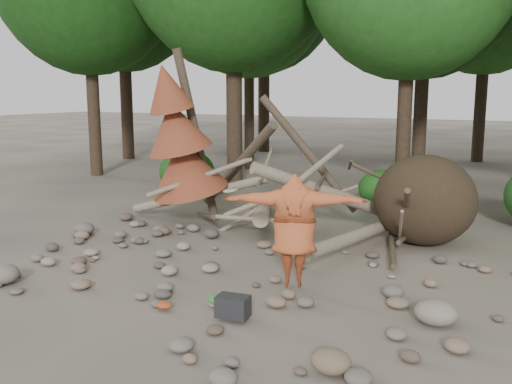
% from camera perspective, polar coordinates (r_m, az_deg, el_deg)
% --- Properties ---
extents(ground, '(120.00, 120.00, 0.00)m').
position_cam_1_polar(ground, '(10.04, -3.53, -9.29)').
color(ground, '#514C44').
rests_on(ground, ground).
extents(deadfall_pile, '(8.55, 5.24, 3.30)m').
position_cam_1_polar(deadfall_pile, '(12.92, 13.93, -0.79)').
color(deadfall_pile, '#332619').
rests_on(deadfall_pile, ground).
extents(dead_conifer, '(2.06, 2.16, 4.35)m').
position_cam_1_polar(dead_conifer, '(14.04, -7.64, 5.06)').
color(dead_conifer, '#4C3F30').
rests_on(dead_conifer, ground).
extents(bush_left, '(1.80, 1.80, 1.44)m').
position_cam_1_polar(bush_left, '(18.68, -6.93, 2.03)').
color(bush_left, '#184712').
rests_on(bush_left, ground).
extents(bush_mid, '(1.40, 1.40, 1.12)m').
position_cam_1_polar(bush_mid, '(16.68, 12.59, 0.33)').
color(bush_mid, '#215A1A').
rests_on(bush_mid, ground).
extents(frisbee_thrower, '(2.44, 1.41, 1.92)m').
position_cam_1_polar(frisbee_thrower, '(9.53, 3.83, -3.82)').
color(frisbee_thrower, '#AF4D27').
rests_on(frisbee_thrower, ground).
extents(backpack, '(0.50, 0.36, 0.31)m').
position_cam_1_polar(backpack, '(8.54, -2.32, -11.73)').
color(backpack, black).
rests_on(backpack, ground).
extents(cloth_green, '(0.43, 0.36, 0.16)m').
position_cam_1_polar(cloth_green, '(9.05, -3.56, -10.97)').
color(cloth_green, '#2B6B2B').
rests_on(cloth_green, ground).
extents(cloth_orange, '(0.27, 0.22, 0.10)m').
position_cam_1_polar(cloth_orange, '(9.02, -9.19, -11.37)').
color(cloth_orange, '#A23D1B').
rests_on(cloth_orange, ground).
extents(boulder_front_left, '(0.59, 0.53, 0.36)m').
position_cam_1_polar(boulder_front_left, '(10.97, -23.99, -7.49)').
color(boulder_front_left, slate).
rests_on(boulder_front_left, ground).
extents(boulder_front_right, '(0.49, 0.44, 0.30)m').
position_cam_1_polar(boulder_front_right, '(7.15, 7.53, -16.45)').
color(boulder_front_right, brown).
rests_on(boulder_front_right, ground).
extents(boulder_mid_right, '(0.62, 0.56, 0.37)m').
position_cam_1_polar(boulder_mid_right, '(8.77, 17.53, -11.40)').
color(boulder_mid_right, gray).
rests_on(boulder_mid_right, ground).
extents(boulder_mid_left, '(0.50, 0.45, 0.30)m').
position_cam_1_polar(boulder_mid_left, '(13.93, -16.82, -3.52)').
color(boulder_mid_left, '#615852').
rests_on(boulder_mid_left, ground).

